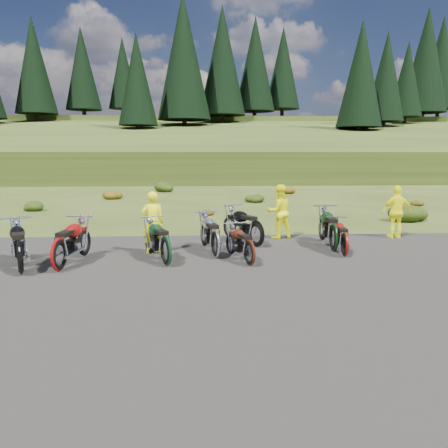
{
  "coord_description": "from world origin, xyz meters",
  "views": [
    {
      "loc": [
        -0.61,
        -11.0,
        2.87
      ],
      "look_at": [
        0.03,
        0.98,
        0.92
      ],
      "focal_mm": 35.0,
      "sensor_mm": 36.0,
      "label": 1
    }
  ],
  "objects": [
    {
      "name": "motorcycle_0",
      "position": [
        -4.9,
        -0.7,
        0.0
      ],
      "size": [
        1.66,
        2.45,
        1.22
      ],
      "primitive_type": null,
      "rotation": [
        0.0,
        0.0,
        1.99
      ],
      "color": "black",
      "rests_on": "ground"
    },
    {
      "name": "shrub_8",
      "position": [
        11.2,
        12.4,
        0.23
      ],
      "size": [
        0.77,
        0.77,
        0.45
      ],
      "primitive_type": "ellipsoid",
      "color": "brown",
      "rests_on": "ground"
    },
    {
      "name": "motorcycle_4",
      "position": [
        0.62,
        -0.17,
        0.0
      ],
      "size": [
        1.18,
        1.98,
        0.98
      ],
      "primitive_type": null,
      "rotation": [
        0.0,
        0.0,
        1.89
      ],
      "color": "#4B190C",
      "rests_on": "ground"
    },
    {
      "name": "person_middle",
      "position": [
        -1.98,
        1.32,
        0.9
      ],
      "size": [
        0.72,
        0.53,
        1.79
      ],
      "primitive_type": "imported",
      "rotation": [
        0.0,
        0.0,
        3.31
      ],
      "color": "#EEEE0C",
      "rests_on": "ground"
    },
    {
      "name": "conifer_29",
      "position": [
        39.0,
        67.0,
        18.97
      ],
      "size": [
        7.92,
        7.92,
        20.0
      ],
      "color": "black",
      "rests_on": "ground"
    },
    {
      "name": "shrub_1",
      "position": [
        -9.1,
        11.3,
        0.31
      ],
      "size": [
        1.03,
        1.03,
        0.61
      ],
      "primitive_type": "ellipsoid",
      "color": "#1F330C",
      "rests_on": "ground"
    },
    {
      "name": "conifer_20",
      "position": [
        -15.0,
        75.0,
        17.65
      ],
      "size": [
        5.72,
        5.72,
        15.0
      ],
      "color": "black",
      "rests_on": "ground"
    },
    {
      "name": "motorcycle_7",
      "position": [
        3.26,
        1.33,
        0.0
      ],
      "size": [
        0.93,
        2.39,
        1.23
      ],
      "primitive_type": null,
      "rotation": [
        0.0,
        0.0,
        1.51
      ],
      "color": "black",
      "rests_on": "ground"
    },
    {
      "name": "conifer_30",
      "position": [
        45.0,
        73.0,
        19.66
      ],
      "size": [
        7.48,
        7.48,
        19.0
      ],
      "color": "black",
      "rests_on": "ground"
    },
    {
      "name": "shrub_4",
      "position": [
        -0.4,
        9.2,
        0.23
      ],
      "size": [
        0.77,
        0.77,
        0.45
      ],
      "primitive_type": "ellipsoid",
      "color": "brown",
      "rests_on": "ground"
    },
    {
      "name": "shrub_3",
      "position": [
        -3.3,
        21.9,
        0.46
      ],
      "size": [
        1.56,
        1.56,
        0.92
      ],
      "primitive_type": "ellipsoid",
      "color": "#1F330C",
      "rests_on": "ground"
    },
    {
      "name": "ground",
      "position": [
        0.0,
        0.0,
        0.0
      ],
      "size": [
        300.0,
        300.0,
        0.0
      ],
      "primitive_type": "plane",
      "color": "#324115",
      "rests_on": "ground"
    },
    {
      "name": "gravel_pad",
      "position": [
        0.0,
        -2.0,
        0.0
      ],
      "size": [
        20.0,
        12.0,
        0.04
      ],
      "primitive_type": "cube",
      "color": "black",
      "rests_on": "ground"
    },
    {
      "name": "conifer_18",
      "position": [
        -27.0,
        63.0,
        16.66
      ],
      "size": [
        6.6,
        6.6,
        17.0
      ],
      "color": "black",
      "rests_on": "ground"
    },
    {
      "name": "conifer_21",
      "position": [
        -9.0,
        50.0,
        12.56
      ],
      "size": [
        5.28,
        5.28,
        14.0
      ],
      "color": "black",
      "rests_on": "ground"
    },
    {
      "name": "motorcycle_3",
      "position": [
        -0.21,
        0.74,
        0.0
      ],
      "size": [
        1.18,
        2.32,
        1.16
      ],
      "primitive_type": null,
      "rotation": [
        0.0,
        0.0,
        1.78
      ],
      "color": "#B5B5BA",
      "rests_on": "ground"
    },
    {
      "name": "conifer_25",
      "position": [
        15.0,
        74.0,
        18.66
      ],
      "size": [
        6.6,
        6.6,
        17.0
      ],
      "color": "black",
      "rests_on": "ground"
    },
    {
      "name": "shrub_7",
      "position": [
        8.3,
        7.1,
        0.46
      ],
      "size": [
        1.56,
        1.56,
        0.92
      ],
      "primitive_type": "ellipsoid",
      "color": "#1F330C",
      "rests_on": "ground"
    },
    {
      "name": "motorcycle_1",
      "position": [
        -4.07,
        -0.45,
        0.0
      ],
      "size": [
        1.08,
        2.4,
        1.21
      ],
      "primitive_type": null,
      "rotation": [
        0.0,
        0.0,
        1.43
      ],
      "color": "#940B0A",
      "rests_on": "ground"
    },
    {
      "name": "conifer_22",
      "position": [
        -3.0,
        56.0,
        16.77
      ],
      "size": [
        7.92,
        7.92,
        20.0
      ],
      "color": "black",
      "rests_on": "ground"
    },
    {
      "name": "motorcycle_2",
      "position": [
        -1.51,
        -0.07,
        0.0
      ],
      "size": [
        1.52,
        2.3,
        1.15
      ],
      "primitive_type": null,
      "rotation": [
        0.0,
        0.0,
        1.97
      ],
      "color": "black",
      "rests_on": "ground"
    },
    {
      "name": "shrub_6",
      "position": [
        5.4,
        19.8,
        0.38
      ],
      "size": [
        1.3,
        1.3,
        0.77
      ],
      "primitive_type": "ellipsoid",
      "color": "brown",
      "rests_on": "ground"
    },
    {
      "name": "person_right_a",
      "position": [
        2.0,
        3.39,
        0.91
      ],
      "size": [
        1.03,
        0.89,
        1.81
      ],
      "primitive_type": "imported",
      "rotation": [
        0.0,
        0.0,
        3.4
      ],
      "color": "#EEEE0C",
      "rests_on": "ground"
    },
    {
      "name": "motorcycle_6",
      "position": [
        3.37,
        0.68,
        0.0
      ],
      "size": [
        0.78,
        1.93,
        0.98
      ],
      "primitive_type": null,
      "rotation": [
        0.0,
        0.0,
        1.49
      ],
      "color": "maroon",
      "rests_on": "ground"
    },
    {
      "name": "conifer_24",
      "position": [
        9.0,
        68.0,
        18.16
      ],
      "size": [
        7.04,
        7.04,
        18.0
      ],
      "color": "black",
      "rests_on": "ground"
    },
    {
      "name": "hill_slope",
      "position": [
        0.0,
        50.0,
        0.0
      ],
      "size": [
        300.0,
        45.97,
        9.37
      ],
      "primitive_type": null,
      "rotation": [
        0.14,
        0.0,
        0.0
      ],
      "color": "#303C14",
      "rests_on": "ground"
    },
    {
      "name": "conifer_23",
      "position": [
        3.0,
        62.0,
        17.47
      ],
      "size": [
        7.48,
        7.48,
        19.0
      ],
      "color": "black",
      "rests_on": "ground"
    },
    {
      "name": "conifer_19",
      "position": [
        -21.0,
        69.0,
        17.36
      ],
      "size": [
        6.16,
        6.16,
        16.0
      ],
      "color": "black",
      "rests_on": "ground"
    },
    {
      "name": "person_right_b",
      "position": [
        5.99,
        3.27,
        0.89
      ],
      "size": [
        1.07,
        0.51,
        1.78
      ],
      "primitive_type": "imported",
      "rotation": [
        0.0,
        0.0,
        3.22
      ],
      "color": "#EEEE0C",
      "rests_on": "ground"
    },
    {
      "name": "hill_plateau",
      "position": [
        0.0,
        110.0,
        0.0
      ],
      "size": [
        300.0,
        90.0,
        9.17
      ],
      "primitive_type": "cube",
      "color": "#303C14",
      "rests_on": "ground"
    },
    {
      "name": "conifer_27",
      "position": [
        27.0,
        55.0,
        14.06
      ],
      "size": [
        5.72,
        5.72,
        15.0
      ],
      "color": "black",
      "rests_on": "ground"
    },
    {
      "name": "motorcycle_5",
      "position": [
        1.08,
        2.08,
        0.0
      ],
      "size": [
        1.76,
        2.38,
        1.2
      ],
      "primitive_type": null,
      "rotation": [
        0.0,
        0.0,
        2.07
      ],
      "color": "black",
      "rests_on": "ground"
    },
    {
      "name": "shrub_2",
      "position": [
        -6.2,
        16.6,
        0.38
      ],
      "size": [
        1.3,
        1.3,
        0.77
      ],
      "primitive_type": "ellipsoid",
      "color": "brown",
      "rests_on": "ground"
    },
    {
      "name": "conifer_26",
      "position": [
        21.0,
        49.0,
        13.37
      ],
      "size": [
        6.16,
        6.16,
        16.0
      ],
      "color": "black",
      "rests_on": "ground"
    },
    {
      "name": "shrub_5",
      "position": [
        2.5,
        14.5,
        0.31
      ],
      "size": [
        1.03,
        1.03,
        0.61
      ],
      "primitive_type": "ellipsoid",
      "color": "#1F330C",
      "rests_on": "ground"
    },
    {
      "name": "conifer_28",
      "position": [
        33.0,
        61.0,
        14.76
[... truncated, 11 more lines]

